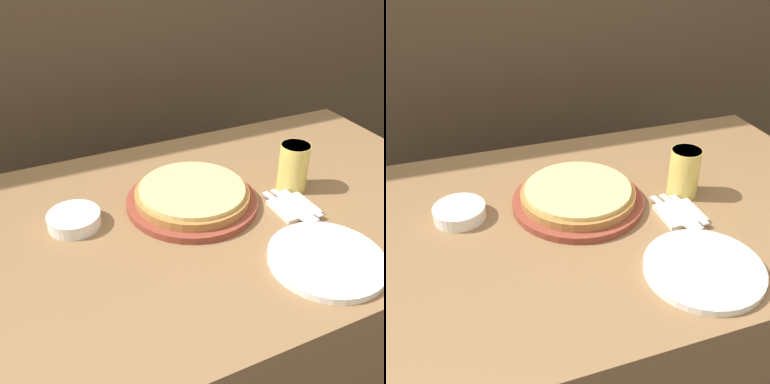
% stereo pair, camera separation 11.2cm
% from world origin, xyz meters
% --- Properties ---
extents(ground_plane, '(12.00, 12.00, 0.00)m').
position_xyz_m(ground_plane, '(0.00, 0.00, 0.00)').
color(ground_plane, '#38332D').
extents(dining_table, '(1.52, 0.93, 0.72)m').
position_xyz_m(dining_table, '(0.00, 0.00, 0.36)').
color(dining_table, olive).
rests_on(dining_table, ground_plane).
extents(pizza_on_board, '(0.37, 0.37, 0.06)m').
position_xyz_m(pizza_on_board, '(-0.05, 0.06, 0.75)').
color(pizza_on_board, brown).
rests_on(pizza_on_board, dining_table).
extents(beer_glass, '(0.09, 0.09, 0.14)m').
position_xyz_m(beer_glass, '(0.25, 0.01, 0.80)').
color(beer_glass, '#E5C65B').
rests_on(beer_glass, dining_table).
extents(dinner_plate, '(0.28, 0.28, 0.02)m').
position_xyz_m(dinner_plate, '(0.13, -0.30, 0.73)').
color(dinner_plate, white).
rests_on(dinner_plate, dining_table).
extents(side_bowl, '(0.14, 0.14, 0.04)m').
position_xyz_m(side_bowl, '(-0.37, 0.10, 0.74)').
color(side_bowl, white).
rests_on(side_bowl, dining_table).
extents(napkin_stack, '(0.11, 0.11, 0.01)m').
position_xyz_m(napkin_stack, '(0.19, -0.08, 0.73)').
color(napkin_stack, beige).
rests_on(napkin_stack, dining_table).
extents(fork, '(0.05, 0.18, 0.00)m').
position_xyz_m(fork, '(0.17, -0.08, 0.74)').
color(fork, silver).
rests_on(fork, napkin_stack).
extents(dinner_knife, '(0.04, 0.18, 0.00)m').
position_xyz_m(dinner_knife, '(0.19, -0.08, 0.74)').
color(dinner_knife, silver).
rests_on(dinner_knife, napkin_stack).
extents(spoon, '(0.04, 0.15, 0.00)m').
position_xyz_m(spoon, '(0.22, -0.08, 0.74)').
color(spoon, silver).
rests_on(spoon, napkin_stack).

